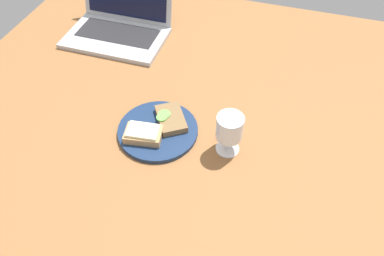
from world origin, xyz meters
The scene contains 6 objects.
wooden_table centered at (0.00, 0.00, 1.50)cm, with size 140.00×140.00×3.00cm, color brown.
plate centered at (-1.56, -6.66, 3.66)cm, with size 21.86×21.86×1.33cm, color navy.
sandwich_with_cheese centered at (-4.05, -10.52, 5.73)cm, with size 10.60×7.83×2.99cm.
sandwich_with_cucumber centered at (0.82, -2.84, 5.36)cm, with size 11.65×12.77×2.41cm.
wine_glass centered at (17.98, -6.79, 10.91)cm, with size 6.85×6.85×11.84cm.
laptop centered at (-31.14, 34.00, 7.42)cm, with size 34.17×26.42×21.43cm.
Camera 1 is at (27.50, -68.68, 79.83)cm, focal length 35.00 mm.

